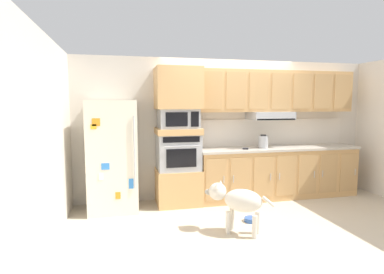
{
  "coord_description": "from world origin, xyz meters",
  "views": [
    {
      "loc": [
        -1.94,
        -4.39,
        1.71
      ],
      "look_at": [
        -0.85,
        0.35,
        1.19
      ],
      "focal_mm": 29.28,
      "sensor_mm": 36.0,
      "label": 1
    }
  ],
  "objects": [
    {
      "name": "appliance_mid_shelf",
      "position": [
        -1.0,
        0.75,
        1.25
      ],
      "size": [
        0.74,
        0.62,
        0.1
      ],
      "primitive_type": "cube",
      "color": "tan",
      "rests_on": "built_in_oven"
    },
    {
      "name": "oven_base_cabinet",
      "position": [
        -1.0,
        0.75,
        0.3
      ],
      "size": [
        0.74,
        0.62,
        0.6
      ],
      "primitive_type": "cube",
      "color": "tan",
      "rests_on": "ground"
    },
    {
      "name": "microwave",
      "position": [
        -1.0,
        0.75,
        1.46
      ],
      "size": [
        0.64,
        0.54,
        0.32
      ],
      "color": "#A8AAAF",
      "rests_on": "appliance_mid_shelf"
    },
    {
      "name": "refrigerator",
      "position": [
        -2.07,
        0.68,
        0.88
      ],
      "size": [
        0.76,
        0.73,
        1.76
      ],
      "color": "silver",
      "rests_on": "ground"
    },
    {
      "name": "dog_food_bowl",
      "position": [
        -0.11,
        -0.3,
        0.03
      ],
      "size": [
        0.2,
        0.2,
        0.06
      ],
      "color": "#3359A5",
      "rests_on": "ground"
    },
    {
      "name": "ground_plane",
      "position": [
        0.0,
        0.0,
        0.0
      ],
      "size": [
        9.6,
        9.6,
        0.0
      ],
      "primitive_type": "plane",
      "color": "beige"
    },
    {
      "name": "built_in_oven",
      "position": [
        -1.0,
        0.75,
        0.9
      ],
      "size": [
        0.7,
        0.62,
        0.6
      ],
      "color": "#A8AAAF",
      "rests_on": "oven_base_cabinet"
    },
    {
      "name": "electric_kettle",
      "position": [
        0.54,
        0.7,
        1.03
      ],
      "size": [
        0.17,
        0.17,
        0.24
      ],
      "color": "#A8AAAF",
      "rests_on": "countertop_slab"
    },
    {
      "name": "dog",
      "position": [
        -0.46,
        -0.62,
        0.44
      ],
      "size": [
        0.8,
        0.62,
        0.67
      ],
      "rotation": [
        0.0,
        0.0,
        2.5
      ],
      "color": "beige",
      "rests_on": "ground"
    },
    {
      "name": "backsplash_panel",
      "position": [
        0.85,
        1.04,
        1.17
      ],
      "size": [
        3.0,
        0.02,
        0.5
      ],
      "primitive_type": "cube",
      "color": "silver",
      "rests_on": "countertop_slab"
    },
    {
      "name": "back_kitchen_wall",
      "position": [
        0.0,
        1.11,
        1.25
      ],
      "size": [
        6.2,
        0.12,
        2.5
      ],
      "primitive_type": "cube",
      "color": "beige",
      "rests_on": "ground"
    },
    {
      "name": "countertop_slab",
      "position": [
        0.85,
        0.75,
        0.9
      ],
      "size": [
        3.0,
        0.64,
        0.04
      ],
      "primitive_type": "cube",
      "color": "#BCB2A3",
      "rests_on": "lower_cabinet_run"
    },
    {
      "name": "side_panel_left",
      "position": [
        -2.8,
        0.0,
        1.25
      ],
      "size": [
        0.12,
        7.1,
        2.5
      ],
      "primitive_type": "cube",
      "color": "beige",
      "rests_on": "ground"
    },
    {
      "name": "screwdriver",
      "position": [
        0.16,
        0.62,
        0.93
      ],
      "size": [
        0.16,
        0.16,
        0.03
      ],
      "color": "black",
      "rests_on": "countertop_slab"
    },
    {
      "name": "lower_cabinet_run",
      "position": [
        0.85,
        0.75,
        0.44
      ],
      "size": [
        2.96,
        0.63,
        0.88
      ],
      "color": "tan",
      "rests_on": "ground"
    },
    {
      "name": "appliance_upper_cabinet",
      "position": [
        -1.0,
        0.75,
        1.96
      ],
      "size": [
        0.74,
        0.62,
        0.68
      ],
      "primitive_type": "cube",
      "color": "tan",
      "rests_on": "microwave"
    },
    {
      "name": "upper_cabinet_with_hood",
      "position": [
        0.84,
        0.87,
        1.9
      ],
      "size": [
        2.96,
        0.48,
        0.88
      ],
      "color": "tan",
      "rests_on": "backsplash_panel"
    }
  ]
}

